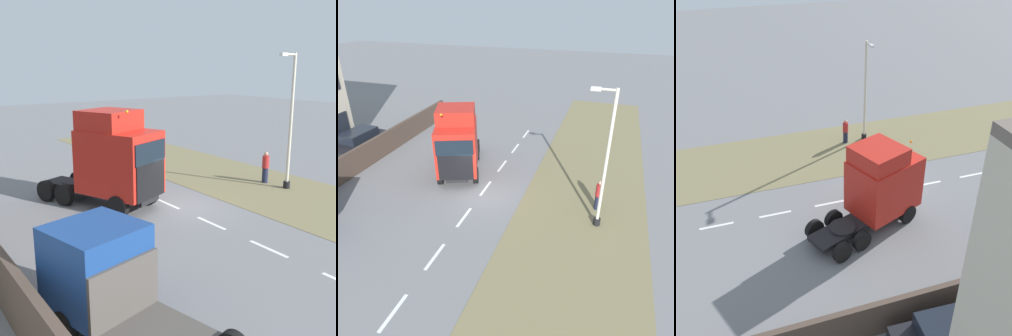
% 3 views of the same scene
% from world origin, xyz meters
% --- Properties ---
extents(ground_plane, '(120.00, 120.00, 0.00)m').
position_xyz_m(ground_plane, '(0.00, 0.00, 0.00)').
color(ground_plane, slate).
rests_on(ground_plane, ground).
extents(grass_verge, '(7.00, 44.00, 0.01)m').
position_xyz_m(grass_verge, '(-6.00, 0.00, 0.01)').
color(grass_verge, olive).
rests_on(grass_verge, ground).
extents(lane_markings, '(0.16, 21.00, 0.00)m').
position_xyz_m(lane_markings, '(0.00, -0.70, 0.00)').
color(lane_markings, white).
rests_on(lane_markings, ground).
extents(boundary_wall, '(0.25, 24.00, 1.73)m').
position_xyz_m(boundary_wall, '(9.00, 0.00, 0.86)').
color(boundary_wall, '#4C3D33').
rests_on(boundary_wall, ground).
extents(lorry_cab, '(4.58, 6.64, 4.76)m').
position_xyz_m(lorry_cab, '(2.29, -1.77, 2.31)').
color(lorry_cab, black).
rests_on(lorry_cab, ground).
extents(parked_car, '(2.18, 4.85, 1.89)m').
position_xyz_m(parked_car, '(10.81, -2.32, 0.93)').
color(parked_car, black).
rests_on(parked_car, ground).
extents(lamp_post, '(1.30, 0.37, 7.25)m').
position_xyz_m(lamp_post, '(-6.85, 0.88, 3.30)').
color(lamp_post, black).
rests_on(lamp_post, ground).
extents(pedestrian, '(0.39, 0.39, 1.82)m').
position_xyz_m(pedestrian, '(-6.81, -0.61, 0.90)').
color(pedestrian, '#1E233D').
rests_on(pedestrian, ground).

